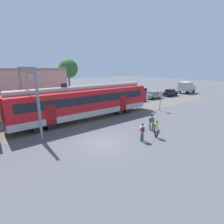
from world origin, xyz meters
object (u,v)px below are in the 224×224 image
Objects in this scene: parked_car_grey at (154,95)px; box_truck at (187,87)px; parked_car_silver at (137,98)px; crossing_signal at (161,98)px; pedestrian_white at (142,131)px; parked_car_black at (170,93)px; pedestrian_grey at (152,121)px; pedestrian_yellow at (156,128)px.

parked_car_grey is 12.85m from box_truck.
crossing_signal is (-2.57, -7.18, 1.23)m from parked_car_silver.
parked_car_black is (23.76, 13.03, -0.21)m from pedestrian_white.
parked_car_black is at bearing -0.37° from parked_car_silver.
pedestrian_white is 18.49m from parked_car_silver.
parked_car_silver is at bearing 45.10° from pedestrian_white.
pedestrian_grey is 30.49m from box_truck.
pedestrian_white is at bearing -134.90° from parked_car_silver.
box_truck is at bearing 22.88° from pedestrian_grey.
crossing_signal is at bearing 29.46° from pedestrian_white.
pedestrian_white is at bearing -150.54° from crossing_signal.
parked_car_grey is (15.26, 11.94, -0.21)m from pedestrian_grey.
crossing_signal is at bearing -136.16° from parked_car_grey.
pedestrian_grey is at bearing -148.80° from crossing_signal.
crossing_signal is at bearing 31.20° from pedestrian_grey.
box_truck reaches higher than pedestrian_yellow.
pedestrian_white is at bearing 170.93° from pedestrian_yellow.
crossing_signal reaches higher than pedestrian_grey.
pedestrian_white is at bearing -156.97° from box_truck.
parked_car_silver is 10.70m from parked_car_black.
box_truck reaches higher than pedestrian_grey.
pedestrian_yellow is at bearing -130.49° from parked_car_silver.
parked_car_grey is (18.09, 13.22, -0.21)m from pedestrian_white.
crossing_signal is (-7.61, -7.30, 1.23)m from parked_car_grey.
box_truck is 1.76× the size of crossing_signal.
parked_car_silver and parked_car_grey have the same top height.
pedestrian_yellow is 10.84m from crossing_signal.
pedestrian_white is 1.00× the size of pedestrian_yellow.
parked_car_grey is at bearing 179.63° from box_truck.
pedestrian_grey is 0.42× the size of parked_car_silver.
parked_car_grey is (16.45, 13.49, -0.21)m from pedestrian_yellow.
parked_car_silver is at bearing 49.51° from pedestrian_yellow.
pedestrian_grey is at bearing -150.70° from parked_car_black.
pedestrian_grey is at bearing 24.45° from pedestrian_white.
pedestrian_grey is 19.37m from parked_car_grey.
box_truck is (29.28, 13.40, 0.58)m from pedestrian_yellow.
pedestrian_grey is 0.41× the size of parked_car_grey.
crossing_signal reaches higher than box_truck.
parked_car_black is (5.67, -0.19, 0.00)m from parked_car_grey.
pedestrian_yellow is 0.41× the size of parked_car_black.
pedestrian_grey is 15.62m from parked_car_silver.
parked_car_grey is 1.01× the size of parked_car_black.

